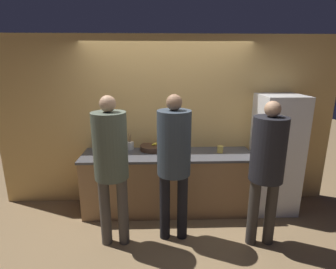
# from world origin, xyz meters

# --- Properties ---
(ground_plane) EXTENTS (14.00, 14.00, 0.00)m
(ground_plane) POSITION_xyz_m (0.00, 0.00, 0.00)
(ground_plane) COLOR #8C704C
(wall_back) EXTENTS (5.20, 0.06, 2.60)m
(wall_back) POSITION_xyz_m (0.00, 0.70, 1.30)
(wall_back) COLOR #E0B266
(wall_back) RESTS_ON ground_plane
(counter) EXTENTS (2.50, 0.68, 0.91)m
(counter) POSITION_xyz_m (0.00, 0.37, 0.45)
(counter) COLOR #9E754C
(counter) RESTS_ON ground_plane
(refrigerator) EXTENTS (0.60, 0.65, 1.76)m
(refrigerator) POSITION_xyz_m (1.62, 0.37, 0.88)
(refrigerator) COLOR white
(refrigerator) RESTS_ON ground_plane
(person_left) EXTENTS (0.39, 0.39, 1.85)m
(person_left) POSITION_xyz_m (-0.68, -0.41, 1.14)
(person_left) COLOR #4C4742
(person_left) RESTS_ON ground_plane
(person_center) EXTENTS (0.40, 0.40, 1.85)m
(person_center) POSITION_xyz_m (0.05, -0.33, 1.14)
(person_center) COLOR black
(person_center) RESTS_ON ground_plane
(person_right) EXTENTS (0.39, 0.39, 1.79)m
(person_right) POSITION_xyz_m (1.13, -0.47, 1.10)
(person_right) COLOR #38332D
(person_right) RESTS_ON ground_plane
(fruit_bowl) EXTENTS (0.38, 0.38, 0.11)m
(fruit_bowl) POSITION_xyz_m (-0.22, 0.55, 0.95)
(fruit_bowl) COLOR #4C3323
(fruit_bowl) RESTS_ON counter
(utensil_crock) EXTENTS (0.11, 0.11, 0.25)m
(utensil_crock) POSITION_xyz_m (-0.57, 0.60, 0.97)
(utensil_crock) COLOR silver
(utensil_crock) RESTS_ON counter
(bottle_green) EXTENTS (0.05, 0.05, 0.20)m
(bottle_green) POSITION_xyz_m (-0.93, 0.17, 0.99)
(bottle_green) COLOR #236033
(bottle_green) RESTS_ON counter
(bottle_dark) EXTENTS (0.07, 0.07, 0.14)m
(bottle_dark) POSITION_xyz_m (-0.84, 0.48, 0.96)
(bottle_dark) COLOR #333338
(bottle_dark) RESTS_ON counter
(cup_yellow) EXTENTS (0.09, 0.09, 0.10)m
(cup_yellow) POSITION_xyz_m (0.78, 0.38, 0.96)
(cup_yellow) COLOR gold
(cup_yellow) RESTS_ON counter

